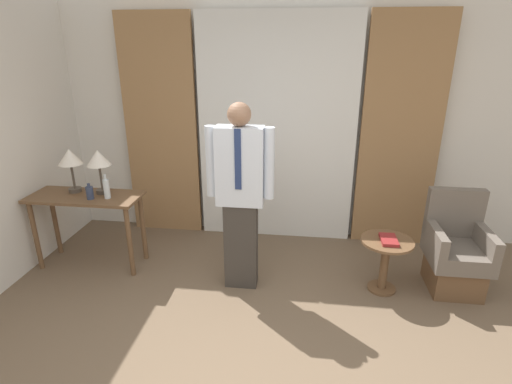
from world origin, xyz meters
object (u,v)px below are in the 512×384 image
object	(u,v)px
table_lamp_right	(98,160)
bottle_near_edge	(106,188)
person	(240,192)
table_lamp_left	(70,159)
bottle_by_lamp	(90,193)
armchair	(455,254)
side_table	(385,256)
book	(389,240)
desk	(87,208)

from	to	relation	value
table_lamp_right	bottle_near_edge	xyz separation A→B (m)	(0.12, -0.13, -0.25)
table_lamp_right	person	world-z (taller)	person
table_lamp_left	bottle_by_lamp	xyz separation A→B (m)	(0.26, -0.17, -0.28)
armchair	side_table	world-z (taller)	armchair
book	person	bearing A→B (deg)	-177.56
side_table	book	distance (m)	0.19
desk	bottle_by_lamp	bearing A→B (deg)	-37.15
bottle_by_lamp	armchair	distance (m)	3.61
bottle_near_edge	armchair	distance (m)	3.45
bottle_near_edge	bottle_by_lamp	distance (m)	0.17
desk	bottle_near_edge	world-z (taller)	bottle_near_edge
book	table_lamp_right	bearing A→B (deg)	175.49
bottle_near_edge	side_table	distance (m)	2.79
bottle_near_edge	armchair	bearing A→B (deg)	1.14
desk	person	size ratio (longest dim) A/B	0.64
desk	bottle_by_lamp	distance (m)	0.25
bottle_by_lamp	armchair	xyz separation A→B (m)	(3.57, 0.11, -0.50)
table_lamp_right	desk	bearing A→B (deg)	-149.14
table_lamp_left	bottle_near_edge	distance (m)	0.51
person	armchair	bearing A→B (deg)	6.18
person	armchair	world-z (taller)	person
armchair	book	bearing A→B (deg)	-166.33
bottle_by_lamp	armchair	world-z (taller)	bottle_by_lamp
table_lamp_left	bottle_near_edge	xyz separation A→B (m)	(0.42, -0.13, -0.25)
desk	book	xyz separation A→B (m)	(3.02, -0.13, -0.10)
desk	bottle_near_edge	bearing A→B (deg)	-8.56
bottle_near_edge	book	distance (m)	2.77
table_lamp_left	desk	bearing A→B (deg)	-30.86
bottle_by_lamp	person	world-z (taller)	person
table_lamp_left	side_table	xyz separation A→B (m)	(3.16, -0.20, -0.78)
person	side_table	world-z (taller)	person
bottle_near_edge	bottle_by_lamp	bearing A→B (deg)	-164.89
desk	table_lamp_left	size ratio (longest dim) A/B	2.49
bottle_by_lamp	armchair	size ratio (longest dim) A/B	0.17
desk	table_lamp_left	xyz separation A→B (m)	(-0.15, 0.09, 0.49)
bottle_near_edge	side_table	world-z (taller)	bottle_near_edge
table_lamp_left	side_table	world-z (taller)	table_lamp_left
bottle_by_lamp	book	world-z (taller)	bottle_by_lamp
bottle_near_edge	armchair	xyz separation A→B (m)	(3.41, 0.07, -0.54)
table_lamp_right	book	size ratio (longest dim) A/B	1.89
armchair	side_table	xyz separation A→B (m)	(-0.67, -0.14, 0.01)
bottle_by_lamp	person	size ratio (longest dim) A/B	0.09
table_lamp_left	bottle_near_edge	world-z (taller)	table_lamp_left
desk	table_lamp_right	world-z (taller)	table_lamp_right
bottle_by_lamp	side_table	size ratio (longest dim) A/B	0.31
side_table	table_lamp_left	bearing A→B (deg)	176.30
person	armchair	distance (m)	2.14
desk	table_lamp_right	xyz separation A→B (m)	(0.15, 0.09, 0.49)
desk	table_lamp_left	world-z (taller)	table_lamp_left
bottle_by_lamp	person	xyz separation A→B (m)	(1.53, -0.11, 0.12)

